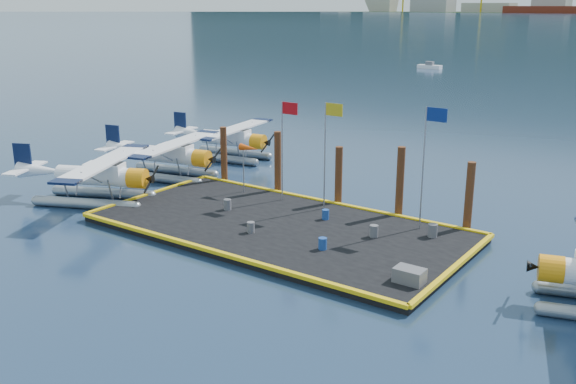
# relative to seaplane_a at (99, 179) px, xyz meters

# --- Properties ---
(ground) EXTENTS (4000.00, 4000.00, 0.00)m
(ground) POSITION_rel_seaplane_a_xyz_m (12.01, 2.23, -1.56)
(ground) COLOR #162843
(ground) RESTS_ON ground
(dock) EXTENTS (20.00, 10.00, 0.40)m
(dock) POSITION_rel_seaplane_a_xyz_m (12.01, 2.23, -1.36)
(dock) COLOR black
(dock) RESTS_ON ground
(dock_bumpers) EXTENTS (20.25, 10.25, 0.18)m
(dock_bumpers) POSITION_rel_seaplane_a_xyz_m (12.01, 2.23, -1.07)
(dock_bumpers) COLOR yellow
(dock_bumpers) RESTS_ON dock
(seaplane_a) EXTENTS (9.32, 9.78, 3.58)m
(seaplane_a) POSITION_rel_seaplane_a_xyz_m (0.00, 0.00, 0.00)
(seaplane_a) COLOR #8D959A
(seaplane_a) RESTS_ON ground
(seaplane_b) EXTENTS (9.06, 9.85, 3.49)m
(seaplane_b) POSITION_rel_seaplane_a_xyz_m (-0.57, 6.73, -0.04)
(seaplane_b) COLOR #8D959A
(seaplane_b) RESTS_ON ground
(seaplane_c) EXTENTS (8.84, 9.70, 3.43)m
(seaplane_c) POSITION_rel_seaplane_a_xyz_m (-0.89, 13.61, -0.07)
(seaplane_c) COLOR #8D959A
(seaplane_c) RESTS_ON ground
(drum_0) EXTENTS (0.44, 0.44, 0.62)m
(drum_0) POSITION_rel_seaplane_a_xyz_m (8.05, 2.62, -0.85)
(drum_0) COLOR #5A595E
(drum_0) RESTS_ON dock
(drum_1) EXTENTS (0.41, 0.41, 0.58)m
(drum_1) POSITION_rel_seaplane_a_xyz_m (15.90, 0.50, -0.87)
(drum_1) COLOR navy
(drum_1) RESTS_ON dock
(drum_2) EXTENTS (0.44, 0.44, 0.62)m
(drum_2) POSITION_rel_seaplane_a_xyz_m (17.12, 3.49, -0.85)
(drum_2) COLOR #5A595E
(drum_2) RESTS_ON dock
(drum_3) EXTENTS (0.41, 0.41, 0.57)m
(drum_3) POSITION_rel_seaplane_a_xyz_m (11.57, 0.36, -0.87)
(drum_3) COLOR #5A595E
(drum_3) RESTS_ON dock
(drum_4) EXTENTS (0.49, 0.49, 0.69)m
(drum_4) POSITION_rel_seaplane_a_xyz_m (19.58, 5.22, -0.81)
(drum_4) COLOR #5A595E
(drum_4) RESTS_ON dock
(drum_5) EXTENTS (0.39, 0.39, 0.56)m
(drum_5) POSITION_rel_seaplane_a_xyz_m (13.62, 4.43, -0.88)
(drum_5) COLOR navy
(drum_5) RESTS_ON dock
(crate) EXTENTS (1.28, 0.85, 0.64)m
(crate) POSITION_rel_seaplane_a_xyz_m (21.01, -0.62, -0.84)
(crate) COLOR #5A595E
(crate) RESTS_ON dock
(flagpole_red) EXTENTS (1.14, 0.08, 6.00)m
(flagpole_red) POSITION_rel_seaplane_a_xyz_m (9.71, 6.03, 2.84)
(flagpole_red) COLOR gray
(flagpole_red) RESTS_ON dock
(flagpole_yellow) EXTENTS (1.14, 0.08, 6.20)m
(flagpole_yellow) POSITION_rel_seaplane_a_xyz_m (12.71, 6.03, 2.95)
(flagpole_yellow) COLOR gray
(flagpole_yellow) RESTS_ON dock
(flagpole_blue) EXTENTS (1.14, 0.08, 6.50)m
(flagpole_blue) POSITION_rel_seaplane_a_xyz_m (18.70, 6.03, 3.13)
(flagpole_blue) COLOR gray
(flagpole_blue) RESTS_ON dock
(windsock) EXTENTS (1.40, 0.44, 3.12)m
(windsock) POSITION_rel_seaplane_a_xyz_m (6.98, 6.03, 1.67)
(windsock) COLOR gray
(windsock) RESTS_ON dock
(piling_0) EXTENTS (0.44, 0.44, 4.00)m
(piling_0) POSITION_rel_seaplane_a_xyz_m (3.51, 7.63, 0.44)
(piling_0) COLOR #462914
(piling_0) RESTS_ON ground
(piling_1) EXTENTS (0.44, 0.44, 4.20)m
(piling_1) POSITION_rel_seaplane_a_xyz_m (8.01, 7.63, 0.54)
(piling_1) COLOR #462914
(piling_1) RESTS_ON ground
(piling_2) EXTENTS (0.44, 0.44, 3.80)m
(piling_2) POSITION_rel_seaplane_a_xyz_m (12.51, 7.63, 0.34)
(piling_2) COLOR #462914
(piling_2) RESTS_ON ground
(piling_3) EXTENTS (0.44, 0.44, 4.30)m
(piling_3) POSITION_rel_seaplane_a_xyz_m (16.51, 7.63, 0.59)
(piling_3) COLOR #462914
(piling_3) RESTS_ON ground
(piling_4) EXTENTS (0.44, 0.44, 4.00)m
(piling_4) POSITION_rel_seaplane_a_xyz_m (20.51, 7.63, 0.44)
(piling_4) COLOR #462914
(piling_4) RESTS_ON ground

